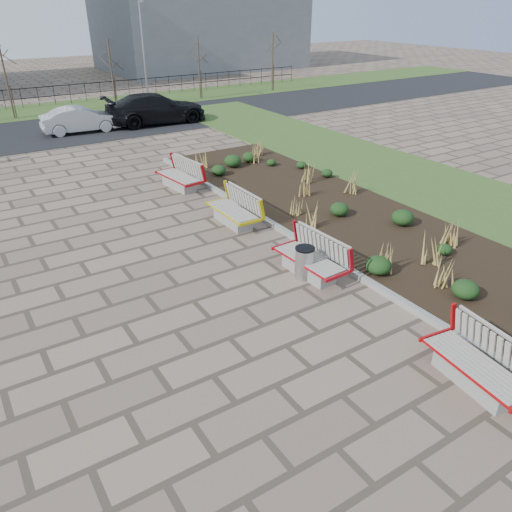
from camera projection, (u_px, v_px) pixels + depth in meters
ground at (276, 385)px, 8.99m from camera, size 120.00×120.00×0.00m
planting_bed at (349, 218)px, 15.70m from camera, size 4.50×18.00×0.10m
planting_curb at (289, 234)px, 14.57m from camera, size 0.16×18.00×0.15m
grass_verge_near at (447, 191)px, 17.99m from camera, size 5.00×38.00×0.04m
grass_verge_far at (10, 114)px, 29.91m from camera, size 80.00×5.00×0.04m
road at (31, 135)px, 25.43m from camera, size 80.00×7.00×0.02m
bench_a at (477, 363)px, 8.78m from camera, size 1.15×2.19×1.00m
bench_b at (309, 257)px, 12.36m from camera, size 1.00×2.14×1.00m
bench_c at (232, 209)px, 15.18m from camera, size 0.90×2.10×1.00m
bench_d at (179, 175)px, 18.08m from camera, size 1.16×2.20×1.00m
litter_bin at (304, 263)px, 12.27m from camera, size 0.47×0.47×0.81m
car_silver at (80, 120)px, 25.56m from camera, size 3.99×1.65×1.28m
car_black at (156, 109)px, 27.30m from camera, size 5.63×2.56×1.60m
tree_c at (7, 82)px, 27.85m from camera, size 1.40×1.40×4.00m
tree_d at (112, 74)px, 30.73m from camera, size 1.40×1.40×4.00m
tree_e at (199, 67)px, 33.60m from camera, size 1.40×1.40×4.00m
tree_f at (272, 62)px, 36.48m from camera, size 1.40×1.40×4.00m
lamp_east at (144, 55)px, 30.85m from camera, size 0.24×0.60×6.00m
railing_fence at (4, 99)px, 30.74m from camera, size 44.00×0.10×1.20m
building_grey at (199, 12)px, 47.65m from camera, size 18.00×12.00×10.00m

